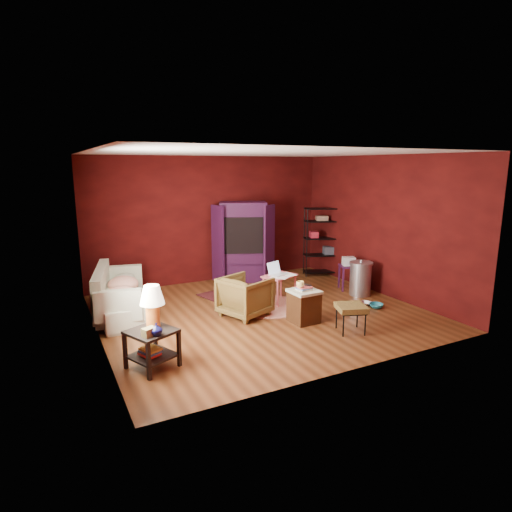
% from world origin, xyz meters
% --- Properties ---
extents(room, '(5.54, 5.04, 2.84)m').
position_xyz_m(room, '(-0.04, -0.01, 1.40)').
color(room, brown).
rests_on(room, ground).
extents(sofa, '(0.54, 1.84, 0.72)m').
position_xyz_m(sofa, '(-2.30, 0.96, 0.36)').
color(sofa, beige).
rests_on(sofa, ground).
extents(armchair, '(0.93, 0.96, 0.77)m').
position_xyz_m(armchair, '(-0.32, -0.02, 0.39)').
color(armchair, black).
rests_on(armchair, ground).
extents(pet_bowl_steel, '(0.23, 0.14, 0.23)m').
position_xyz_m(pet_bowl_steel, '(1.97, -0.54, 0.11)').
color(pet_bowl_steel, '#B4B5BB').
rests_on(pet_bowl_steel, ground).
extents(pet_bowl_turquoise, '(0.26, 0.11, 0.26)m').
position_xyz_m(pet_bowl_turquoise, '(2.02, -0.76, 0.13)').
color(pet_bowl_turquoise, teal).
rests_on(pet_bowl_turquoise, ground).
extents(vase, '(0.18, 0.18, 0.15)m').
position_xyz_m(vase, '(-2.24, -1.45, 0.59)').
color(vase, '#0C0C3C').
rests_on(vase, side_table).
extents(mug, '(0.15, 0.12, 0.13)m').
position_xyz_m(mug, '(0.32, -0.77, 0.69)').
color(mug, '#F6D378').
rests_on(mug, hamper).
extents(side_table, '(0.72, 0.72, 1.07)m').
position_xyz_m(side_table, '(-2.23, -1.18, 0.64)').
color(side_table, black).
rests_on(side_table, ground).
extents(sofa_cushions, '(1.13, 1.99, 0.78)m').
position_xyz_m(sofa_cushions, '(-2.31, 1.00, 0.38)').
color(sofa_cushions, beige).
rests_on(sofa_cushions, sofa).
extents(hamper, '(0.47, 0.47, 0.64)m').
position_xyz_m(hamper, '(0.42, -0.75, 0.29)').
color(hamper, '#492511').
rests_on(hamper, ground).
extents(footstool, '(0.56, 0.56, 0.45)m').
position_xyz_m(footstool, '(0.83, -1.46, 0.39)').
color(footstool, black).
rests_on(footstool, ground).
extents(rug_round, '(1.43, 1.43, 0.01)m').
position_xyz_m(rug_round, '(0.29, 0.22, 0.01)').
color(rug_round, beige).
rests_on(rug_round, ground).
extents(rug_oriental, '(1.51, 1.20, 0.01)m').
position_xyz_m(rug_oriental, '(0.05, 1.24, 0.02)').
color(rug_oriental, '#511519').
rests_on(rug_oriental, ground).
extents(laptop_desk, '(0.74, 0.65, 0.77)m').
position_xyz_m(laptop_desk, '(0.59, 0.38, 0.48)').
color(laptop_desk, '#F26F7A').
rests_on(laptop_desk, ground).
extents(tv_armoire, '(1.31, 1.06, 1.80)m').
position_xyz_m(tv_armoire, '(0.65, 2.11, 0.94)').
color(tv_armoire, '#381033').
rests_on(tv_armoire, ground).
extents(wire_shelving, '(0.86, 0.61, 1.62)m').
position_xyz_m(wire_shelving, '(2.53, 1.71, 0.89)').
color(wire_shelving, black).
rests_on(wire_shelving, ground).
extents(small_stand, '(0.46, 0.46, 0.71)m').
position_xyz_m(small_stand, '(2.32, 0.44, 0.53)').
color(small_stand, '#381033').
rests_on(small_stand, ground).
extents(trash_can, '(0.56, 0.56, 0.74)m').
position_xyz_m(trash_can, '(2.30, 0.03, 0.35)').
color(trash_can, silver).
rests_on(trash_can, ground).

